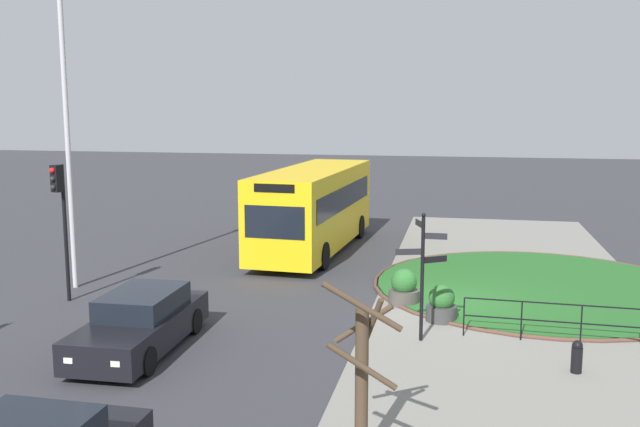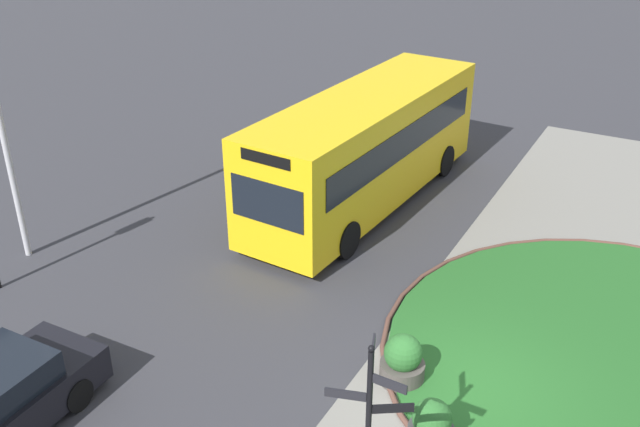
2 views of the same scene
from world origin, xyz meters
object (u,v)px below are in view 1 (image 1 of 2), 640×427
Objects in this scene: car_far_lane at (141,323)px; planter_near_signpost at (441,305)px; signpost_directional at (423,266)px; planter_kerbside at (404,289)px; bollard_foreground at (577,357)px; bus_yellow at (314,207)px; street_tree_bare at (362,372)px; traffic_light_near at (60,203)px; lamppost_tall at (67,127)px.

car_far_lane is 4.57× the size of planter_near_signpost.
signpost_directional is 0.69× the size of car_far_lane.
planter_kerbside is at bearing 39.12° from planter_near_signpost.
bus_yellow reaches higher than bollard_foreground.
planter_near_signpost is 0.95× the size of planter_kerbside.
bus_yellow is at bearing 14.72° from street_tree_bare.
street_tree_bare is (-4.27, -5.90, 0.92)m from car_far_lane.
street_tree_bare is at bearing -179.33° from planter_kerbside.
traffic_light_near is 3.81× the size of planter_kerbside.
planter_kerbside is 9.39m from street_tree_bare.
lamppost_tall is (2.94, 11.17, 3.21)m from signpost_directional.
planter_near_signpost is (3.67, -6.92, -0.20)m from car_far_lane.
bus_yellow reaches higher than planter_near_signpost.
car_far_lane is 1.45× the size of street_tree_bare.
car_far_lane reaches higher than planter_kerbside.
street_tree_bare reaches higher than car_far_lane.
traffic_light_near reaches higher than bus_yellow.
signpost_directional is at bearing 66.87° from bollard_foreground.
street_tree_bare is at bearing 18.35° from bus_yellow.
planter_kerbside reaches higher than planter_near_signpost.
lamppost_tall is at bearing 83.75° from planter_near_signpost.
bollard_foreground is 0.23× the size of street_tree_bare.
lamppost_tall is at bearing -38.06° from bus_yellow.
car_far_lane is (-0.53, 9.91, 0.28)m from bollard_foreground.
lamppost_tall is at bearing 48.98° from street_tree_bare.
car_far_lane is 4.35× the size of planter_kerbside.
signpost_directional is 3.44m from planter_kerbside.
planter_kerbside is at bearing 42.36° from bollard_foreground.
traffic_light_near is at bearing 78.58° from bollard_foreground.
signpost_directional is 6.90m from car_far_lane.
signpost_directional is 6.30m from street_tree_bare.
planter_near_signpost is at bearing 36.02° from bus_yellow.
bollard_foreground is 14.49m from traffic_light_near.
lamppost_tall reaches higher than street_tree_bare.
planter_near_signpost is at bearing -14.43° from signpost_directional.
lamppost_tall is 9.45× the size of planter_near_signpost.
bus_yellow is at bearing 171.26° from car_far_lane.
traffic_light_near is at bearing 99.80° from planter_kerbside.
bollard_foreground is at bearing 92.01° from car_far_lane.
car_far_lane is at bearing 131.11° from planter_kerbside.
car_far_lane is (-1.99, 6.49, -1.22)m from signpost_directional.
street_tree_bare is (-7.62, -9.96, -1.39)m from traffic_light_near.
street_tree_bare is (-16.28, -4.28, -0.18)m from bus_yellow.
traffic_light_near is 12.62m from street_tree_bare.
traffic_light_near is at bearing 91.64° from planter_near_signpost.
planter_kerbside is at bearing 130.06° from car_far_lane.
car_far_lane is at bearing 107.09° from signpost_directional.
signpost_directional is 4.02m from bollard_foreground.
traffic_light_near is (3.35, 4.06, 2.31)m from car_far_lane.
bus_yellow is at bearing 161.07° from traffic_light_near.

